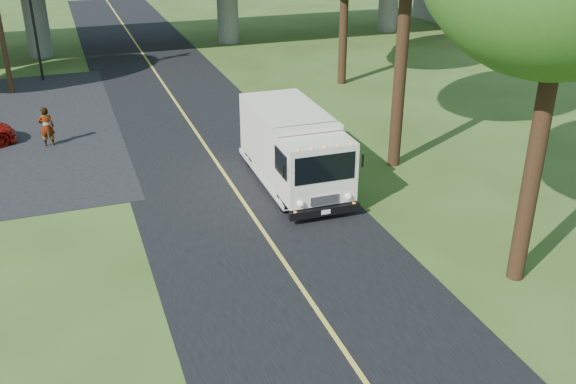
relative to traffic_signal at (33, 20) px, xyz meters
name	(u,v)px	position (x,y,z in m)	size (l,w,h in m)	color
ground	(339,344)	(6.00, -26.00, -3.20)	(120.00, 120.00, 0.00)	#364C1B
road	(226,176)	(6.00, -16.00, -3.19)	(7.00, 90.00, 0.02)	black
lane_line	(226,176)	(6.00, -16.00, -3.17)	(0.12, 90.00, 0.01)	gold
traffic_signal	(33,20)	(0.00, 0.00, 0.00)	(0.18, 0.22, 5.20)	black
step_van	(293,146)	(8.04, -17.41, -1.80)	(2.36, 6.18, 2.58)	silver
pedestrian	(46,127)	(0.13, -10.61, -2.40)	(0.59, 0.39, 1.61)	gray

